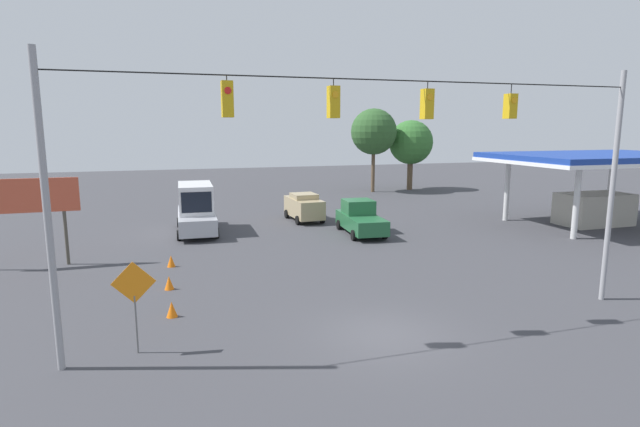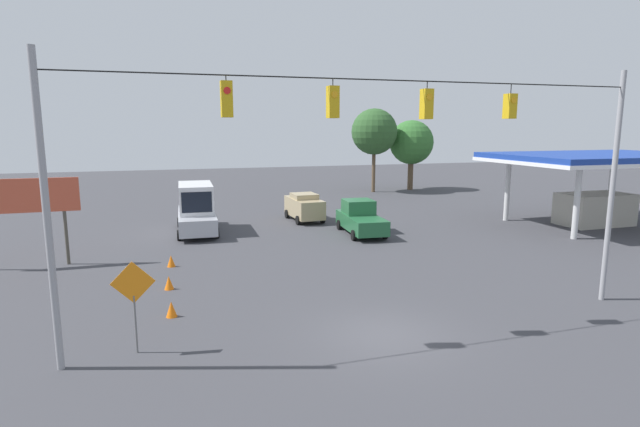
# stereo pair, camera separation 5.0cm
# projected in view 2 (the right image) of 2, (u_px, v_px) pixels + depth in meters

# --- Properties ---
(ground_plane) EXTENTS (140.00, 140.00, 0.00)m
(ground_plane) POSITION_uv_depth(u_px,v_px,m) (384.00, 335.00, 16.33)
(ground_plane) COLOR #3D3D42
(overhead_signal_span) EXTENTS (19.52, 0.38, 8.78)m
(overhead_signal_span) POSITION_uv_depth(u_px,v_px,m) (377.00, 161.00, 15.90)
(overhead_signal_span) COLOR #939399
(overhead_signal_span) RESTS_ON ground_plane
(box_truck_silver_withflow_far) EXTENTS (2.63, 6.65, 3.13)m
(box_truck_silver_withflow_far) POSITION_uv_depth(u_px,v_px,m) (196.00, 209.00, 32.27)
(box_truck_silver_withflow_far) COLOR #A8AAB2
(box_truck_silver_withflow_far) RESTS_ON ground_plane
(pickup_truck_green_oncoming_far) EXTENTS (2.51, 5.36, 2.12)m
(pickup_truck_green_oncoming_far) POSITION_uv_depth(u_px,v_px,m) (360.00, 219.00, 31.83)
(pickup_truck_green_oncoming_far) COLOR #236038
(pickup_truck_green_oncoming_far) RESTS_ON ground_plane
(sedan_tan_oncoming_deep) EXTENTS (2.19, 4.32, 1.99)m
(sedan_tan_oncoming_deep) POSITION_uv_depth(u_px,v_px,m) (304.00, 207.00, 36.28)
(sedan_tan_oncoming_deep) COLOR tan
(sedan_tan_oncoming_deep) RESTS_ON ground_plane
(traffic_cone_nearest) EXTENTS (0.39, 0.39, 0.57)m
(traffic_cone_nearest) POSITION_uv_depth(u_px,v_px,m) (171.00, 309.00, 17.87)
(traffic_cone_nearest) COLOR orange
(traffic_cone_nearest) RESTS_ON ground_plane
(traffic_cone_second) EXTENTS (0.39, 0.39, 0.57)m
(traffic_cone_second) POSITION_uv_depth(u_px,v_px,m) (169.00, 283.00, 20.91)
(traffic_cone_second) COLOR orange
(traffic_cone_second) RESTS_ON ground_plane
(traffic_cone_third) EXTENTS (0.39, 0.39, 0.57)m
(traffic_cone_third) POSITION_uv_depth(u_px,v_px,m) (171.00, 261.00, 24.32)
(traffic_cone_third) COLOR orange
(traffic_cone_third) RESTS_ON ground_plane
(gas_station) EXTENTS (13.78, 9.29, 4.95)m
(gas_station) POSITION_uv_depth(u_px,v_px,m) (598.00, 173.00, 34.28)
(gas_station) COLOR navy
(gas_station) RESTS_ON ground_plane
(roadside_billboard) EXTENTS (4.96, 0.16, 4.33)m
(roadside_billboard) POSITION_uv_depth(u_px,v_px,m) (23.00, 201.00, 23.77)
(roadside_billboard) COLOR #4C473D
(roadside_billboard) RESTS_ON ground_plane
(work_zone_sign) EXTENTS (1.27, 0.06, 2.84)m
(work_zone_sign) POSITION_uv_depth(u_px,v_px,m) (133.00, 290.00, 14.72)
(work_zone_sign) COLOR slate
(work_zone_sign) RESTS_ON ground_plane
(tree_horizon_left) EXTENTS (4.73, 4.73, 7.51)m
(tree_horizon_left) POSITION_uv_depth(u_px,v_px,m) (411.00, 143.00, 53.81)
(tree_horizon_left) COLOR brown
(tree_horizon_left) RESTS_ON ground_plane
(tree_horizon_right) EXTENTS (4.76, 4.76, 8.67)m
(tree_horizon_right) POSITION_uv_depth(u_px,v_px,m) (374.00, 132.00, 51.67)
(tree_horizon_right) COLOR brown
(tree_horizon_right) RESTS_ON ground_plane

